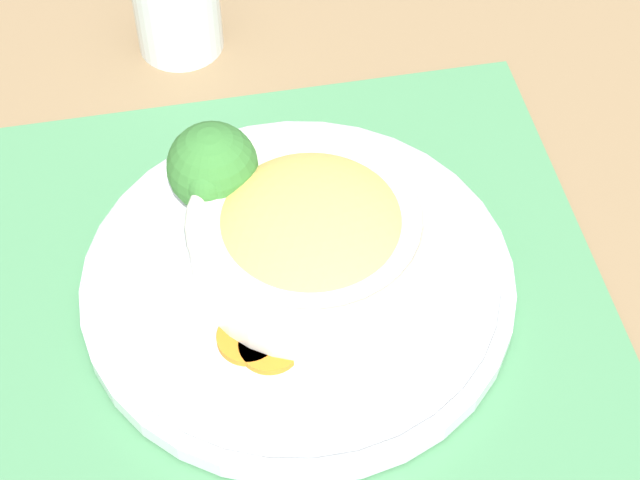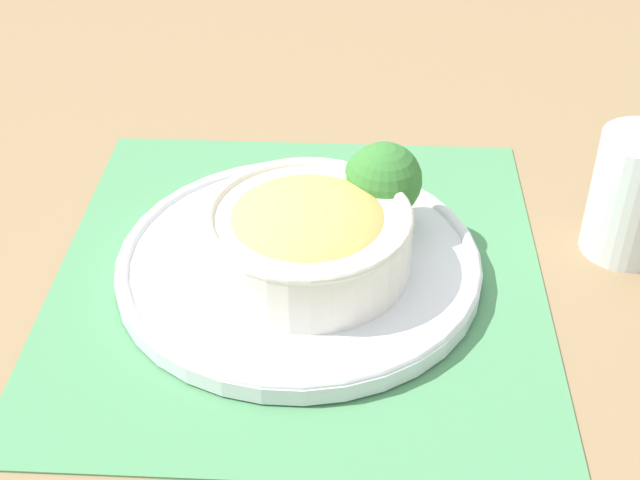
# 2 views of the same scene
# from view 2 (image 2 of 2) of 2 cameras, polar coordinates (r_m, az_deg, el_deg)

# --- Properties ---
(ground_plane) EXTENTS (4.00, 4.00, 0.00)m
(ground_plane) POSITION_cam_2_polar(r_m,az_deg,el_deg) (0.81, -1.34, -2.26)
(ground_plane) COLOR #8C704C
(placemat) EXTENTS (0.48, 0.50, 0.00)m
(placemat) POSITION_cam_2_polar(r_m,az_deg,el_deg) (0.81, -1.34, -2.15)
(placemat) COLOR #4C8C59
(placemat) RESTS_ON ground_plane
(plate) EXTENTS (0.33, 0.33, 0.02)m
(plate) POSITION_cam_2_polar(r_m,az_deg,el_deg) (0.80, -1.35, -1.42)
(plate) COLOR silver
(plate) RESTS_ON placemat
(bowl) EXTENTS (0.18, 0.18, 0.07)m
(bowl) POSITION_cam_2_polar(r_m,az_deg,el_deg) (0.77, -0.80, 0.38)
(bowl) COLOR silver
(bowl) RESTS_ON plate
(broccoli_floret) EXTENTS (0.07, 0.07, 0.09)m
(broccoli_floret) POSITION_cam_2_polar(r_m,az_deg,el_deg) (0.81, 4.07, 3.81)
(broccoli_floret) COLOR #84AD5B
(broccoli_floret) RESTS_ON plate
(carrot_slice_near) EXTENTS (0.05, 0.05, 0.01)m
(carrot_slice_near) POSITION_cam_2_polar(r_m,az_deg,el_deg) (0.84, -4.49, 1.02)
(carrot_slice_near) COLOR orange
(carrot_slice_near) RESTS_ON plate
(carrot_slice_middle) EXTENTS (0.05, 0.05, 0.01)m
(carrot_slice_middle) POSITION_cam_2_polar(r_m,az_deg,el_deg) (0.83, -5.30, 0.46)
(carrot_slice_middle) COLOR orange
(carrot_slice_middle) RESTS_ON plate
(water_glass) EXTENTS (0.08, 0.08, 0.12)m
(water_glass) POSITION_cam_2_polar(r_m,az_deg,el_deg) (0.86, 19.35, 2.36)
(water_glass) COLOR silver
(water_glass) RESTS_ON ground_plane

